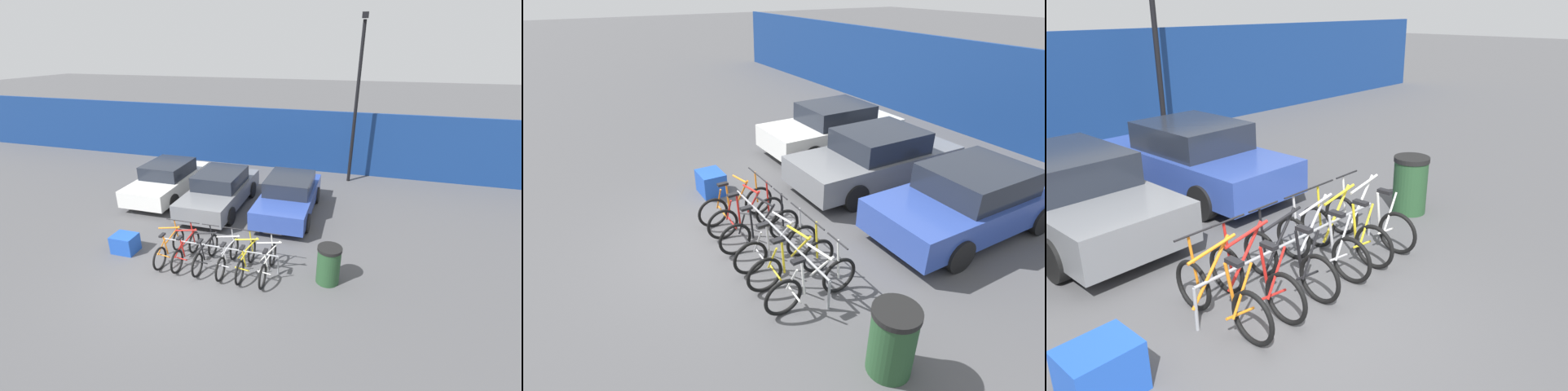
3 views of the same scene
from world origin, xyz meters
TOP-DOWN VIEW (x-y plane):
  - ground_plane at (0.00, 0.00)m, footprint 120.00×120.00m
  - hoarding_wall at (0.00, 9.50)m, footprint 36.00×0.16m
  - bike_rack at (0.79, 0.68)m, footprint 3.48×0.04m
  - bicycle_orange at (-0.68, 0.53)m, footprint 0.68×1.71m
  - bicycle_red at (-0.15, 0.53)m, footprint 0.68×1.71m
  - bicycle_black at (0.45, 0.53)m, footprint 0.68×1.71m
  - bicycle_silver at (1.11, 0.53)m, footprint 0.68×1.71m
  - bicycle_yellow at (1.64, 0.53)m, footprint 0.68×1.71m
  - bicycle_white at (2.26, 0.53)m, footprint 0.68×1.71m
  - car_white at (-3.08, 4.73)m, footprint 1.91×4.17m
  - car_grey at (-0.62, 4.28)m, footprint 1.91×4.31m
  - car_blue at (2.00, 4.47)m, footprint 1.91×4.21m
  - lamp_post at (3.94, 8.50)m, footprint 0.24×0.44m
  - trash_bin at (3.83, 0.72)m, footprint 0.63×0.63m
  - cargo_crate at (-2.16, 0.51)m, footprint 0.70×0.56m

SIDE VIEW (x-z plane):
  - ground_plane at x=0.00m, z-range 0.00..0.00m
  - cargo_crate at x=-2.16m, z-range 0.00..0.55m
  - bicycle_orange at x=-0.68m, z-range -0.15..0.90m
  - bicycle_red at x=-0.15m, z-range -0.15..0.90m
  - bicycle_black at x=0.45m, z-range -0.15..0.90m
  - bicycle_silver at x=1.11m, z-range -0.15..0.90m
  - bicycle_yellow at x=1.64m, z-range -0.15..0.90m
  - bicycle_white at x=2.26m, z-range -0.15..0.90m
  - bike_rack at x=0.79m, z-range 0.20..0.77m
  - trash_bin at x=3.83m, z-range 0.00..1.03m
  - car_white at x=-3.08m, z-range -0.01..1.39m
  - car_blue at x=2.00m, z-range -0.01..1.39m
  - car_grey at x=-0.62m, z-range -0.01..1.39m
  - hoarding_wall at x=0.00m, z-range 0.00..2.94m
  - lamp_post at x=3.94m, z-range 0.36..7.26m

